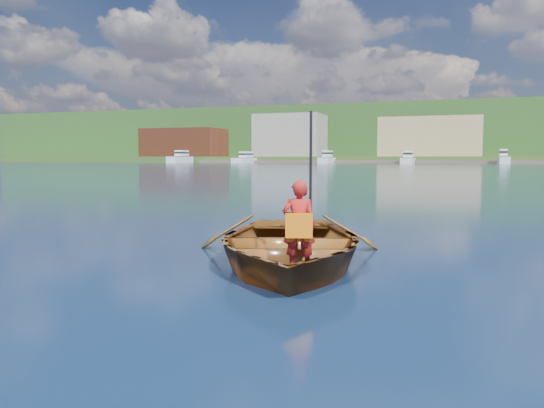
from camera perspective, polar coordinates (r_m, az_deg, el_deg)
name	(u,v)px	position (r m, az deg, el deg)	size (l,w,h in m)	color
ground	(383,269)	(7.63, 11.80, -6.81)	(600.00, 600.00, 0.00)	#11203A
rowboat	(288,244)	(7.69, 1.73, -4.37)	(4.14, 4.98, 0.89)	maroon
child_paddler	(299,225)	(6.74, 2.93, -2.32)	(0.48, 0.42, 2.04)	#A81B18
shoreline	(447,138)	(244.19, 18.33, 6.78)	(400.00, 140.00, 22.00)	#2F511D
dock	(465,162)	(155.49, 20.06, 4.25)	(160.02, 5.09, 0.80)	brown
waterfront_buildings	(420,138)	(172.75, 15.67, 6.84)	(202.00, 16.00, 14.00)	maroon
marina_yachts	(409,159)	(151.11, 14.50, 4.74)	(144.09, 13.64, 4.32)	silver
hillside_trees	(477,121)	(241.44, 21.20, 8.31)	(311.49, 85.15, 23.82)	#382314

